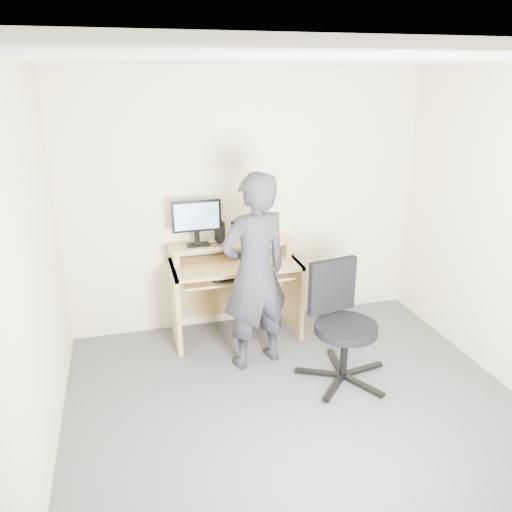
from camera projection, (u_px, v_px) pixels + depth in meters
name	position (u px, v px, depth m)	size (l,w,h in m)	color
ground	(307.00, 423.00, 3.68)	(3.50, 3.50, 0.00)	#5A5A60
back_wall	(248.00, 202.00, 4.83)	(3.50, 0.02, 2.50)	beige
ceiling	(322.00, 59.00, 2.82)	(3.50, 3.50, 0.02)	white
desk	(234.00, 280.00, 4.83)	(1.20, 0.60, 0.91)	tan
monitor	(197.00, 219.00, 4.57)	(0.46, 0.13, 0.43)	black
external_drive	(220.00, 232.00, 4.74)	(0.07, 0.13, 0.20)	black
travel_mug	(235.00, 233.00, 4.75)	(0.08, 0.08, 0.18)	silver
smartphone	(268.00, 240.00, 4.81)	(0.07, 0.13, 0.01)	black
charger	(206.00, 244.00, 4.64)	(0.04, 0.04, 0.04)	black
headphones	(218.00, 239.00, 4.82)	(0.16, 0.16, 0.02)	silver
keyboard	(235.00, 275.00, 4.63)	(0.46, 0.18, 0.03)	black
mouse	(264.00, 262.00, 4.65)	(0.10, 0.06, 0.04)	black
office_chair	(341.00, 319.00, 4.08)	(0.77, 0.76, 0.97)	black
person	(255.00, 273.00, 4.17)	(0.62, 0.41, 1.71)	black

